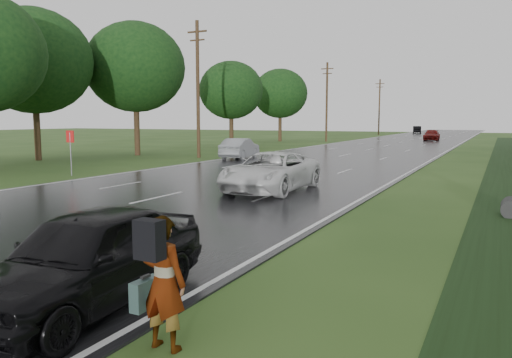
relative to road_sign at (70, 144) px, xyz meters
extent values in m
cube|color=black|center=(8.50, 33.00, -1.62)|extent=(14.00, 180.00, 0.04)
cube|color=silver|center=(15.25, 33.00, -1.60)|extent=(0.12, 180.00, 0.01)
cube|color=silver|center=(1.75, 33.00, -1.60)|extent=(0.12, 180.00, 0.01)
cube|color=silver|center=(8.50, 33.00, -1.60)|extent=(0.12, 180.00, 0.01)
cube|color=black|center=(20.00, 8.00, -1.64)|extent=(2.20, 120.00, 0.01)
cylinder|color=#2D2D2D|center=(20.00, -2.00, -1.39)|extent=(0.56, 1.00, 0.56)
cylinder|color=slate|center=(0.00, 0.00, -0.54)|extent=(0.06, 0.06, 2.20)
cube|color=red|center=(0.00, 0.00, 0.36)|extent=(0.50, 0.04, 0.60)
cylinder|color=#392C17|center=(-0.70, 13.00, 3.36)|extent=(0.26, 0.26, 10.00)
cube|color=#392C17|center=(-0.70, 13.00, 7.56)|extent=(1.60, 0.12, 0.12)
cube|color=#392C17|center=(-0.70, 13.00, 6.96)|extent=(1.20, 0.10, 0.10)
cylinder|color=#392C17|center=(-0.70, 43.00, 3.36)|extent=(0.26, 0.26, 10.00)
cube|color=#392C17|center=(-0.70, 43.00, 7.56)|extent=(1.60, 0.12, 0.12)
cube|color=#392C17|center=(-0.70, 43.00, 6.96)|extent=(1.20, 0.10, 0.10)
cylinder|color=#392C17|center=(-0.70, 73.00, 3.36)|extent=(0.26, 0.26, 10.00)
cube|color=#392C17|center=(-0.70, 73.00, 7.56)|extent=(1.60, 0.12, 0.12)
cube|color=#392C17|center=(-0.70, 73.00, 6.96)|extent=(1.20, 0.10, 0.10)
cylinder|color=#392C17|center=(-6.50, 13.00, 0.36)|extent=(0.44, 0.44, 4.00)
ellipsoid|color=black|center=(-6.50, 13.00, 5.28)|extent=(7.80, 7.80, 7.02)
cylinder|color=#392C17|center=(-5.70, 27.00, 0.04)|extent=(0.44, 0.44, 3.36)
ellipsoid|color=black|center=(-5.70, 27.00, 4.19)|extent=(6.60, 6.60, 5.94)
cylinder|color=#392C17|center=(-9.50, 6.00, 0.28)|extent=(0.44, 0.44, 3.84)
ellipsoid|color=black|center=(-9.50, 6.00, 5.20)|extent=(8.00, 8.00, 7.20)
cylinder|color=#392C17|center=(-6.30, 41.00, 0.12)|extent=(0.44, 0.44, 3.52)
ellipsoid|color=black|center=(-6.30, 41.00, 4.50)|extent=(7.00, 7.00, 6.30)
imported|color=#A5998C|center=(15.99, -13.64, -0.79)|extent=(0.63, 0.42, 1.71)
cube|color=black|center=(15.99, -13.90, -0.18)|extent=(0.35, 0.21, 0.48)
cube|color=#324947|center=(15.63, -13.55, -1.01)|extent=(0.17, 0.48, 0.39)
cube|color=black|center=(15.63, -13.55, -0.79)|extent=(0.05, 0.16, 0.03)
imported|color=silver|center=(11.50, -0.63, -0.83)|extent=(2.63, 5.57, 1.54)
imported|color=black|center=(14.14, -13.04, -0.84)|extent=(2.06, 4.55, 1.52)
imported|color=gray|center=(2.70, 13.18, -0.87)|extent=(2.16, 4.64, 1.47)
imported|color=maroon|center=(11.06, 52.21, -0.90)|extent=(2.24, 4.93, 1.40)
imported|color=black|center=(4.19, 85.29, -0.88)|extent=(2.21, 4.56, 1.44)
camera|label=1|loc=(19.68, -18.51, 1.24)|focal=35.00mm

